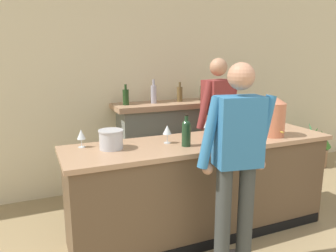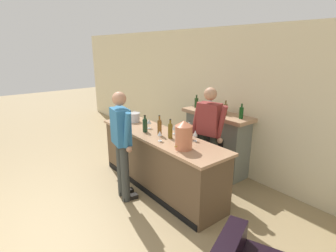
# 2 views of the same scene
# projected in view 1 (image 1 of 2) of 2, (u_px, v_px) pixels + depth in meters

# --- Properties ---
(wall_back_panel) EXTENTS (12.00, 0.07, 2.75)m
(wall_back_panel) POSITION_uv_depth(u_px,v_px,m) (144.00, 87.00, 4.51)
(wall_back_panel) COLOR beige
(wall_back_panel) RESTS_ON ground_plane
(bar_counter) EXTENTS (2.72, 0.73, 0.99)m
(bar_counter) POSITION_uv_depth(u_px,v_px,m) (201.00, 187.00, 3.34)
(bar_counter) COLOR brown
(bar_counter) RESTS_ON ground_plane
(fireplace_stone) EXTENTS (1.45, 0.52, 1.50)m
(fireplace_stone) POSITION_uv_depth(u_px,v_px,m) (166.00, 144.00, 4.52)
(fireplace_stone) COLOR slate
(fireplace_stone) RESTS_ON ground_plane
(potted_plant_corner) EXTENTS (0.38, 0.37, 0.75)m
(potted_plant_corner) POSITION_uv_depth(u_px,v_px,m) (317.00, 149.00, 5.40)
(potted_plant_corner) COLOR #8F6949
(potted_plant_corner) RESTS_ON ground_plane
(person_customer) EXTENTS (0.65, 0.35, 1.76)m
(person_customer) POSITION_uv_depth(u_px,v_px,m) (236.00, 162.00, 2.61)
(person_customer) COLOR #3A3D3A
(person_customer) RESTS_ON ground_plane
(person_bartender) EXTENTS (0.64, 0.38, 1.78)m
(person_bartender) POSITION_uv_depth(u_px,v_px,m) (217.00, 124.00, 4.00)
(person_bartender) COLOR #272C26
(person_bartender) RESTS_ON ground_plane
(copper_dispenser) EXTENTS (0.25, 0.29, 0.42)m
(copper_dispenser) POSITION_uv_depth(u_px,v_px,m) (273.00, 116.00, 3.37)
(copper_dispenser) COLOR #C8704E
(copper_dispenser) RESTS_ON bar_counter
(ice_bucket_steel) EXTENTS (0.22, 0.22, 0.17)m
(ice_bucket_steel) POSITION_uv_depth(u_px,v_px,m) (111.00, 139.00, 2.93)
(ice_bucket_steel) COLOR silver
(ice_bucket_steel) RESTS_ON bar_counter
(wine_bottle_cabernet_heavy) EXTENTS (0.08, 0.08, 0.30)m
(wine_bottle_cabernet_heavy) POSITION_uv_depth(u_px,v_px,m) (186.00, 132.00, 3.01)
(wine_bottle_cabernet_heavy) COLOR #1E3C23
(wine_bottle_cabernet_heavy) RESTS_ON bar_counter
(wine_bottle_chardonnay_pale) EXTENTS (0.07, 0.07, 0.34)m
(wine_bottle_chardonnay_pale) POSITION_uv_depth(u_px,v_px,m) (210.00, 126.00, 3.20)
(wine_bottle_chardonnay_pale) COLOR brown
(wine_bottle_chardonnay_pale) RESTS_ON bar_counter
(wine_bottle_burgundy_dark) EXTENTS (0.07, 0.07, 0.31)m
(wine_bottle_burgundy_dark) POSITION_uv_depth(u_px,v_px,m) (226.00, 124.00, 3.33)
(wine_bottle_burgundy_dark) COLOR brown
(wine_bottle_burgundy_dark) RESTS_ON bar_counter
(wine_bottle_rose_blush) EXTENTS (0.08, 0.08, 0.29)m
(wine_bottle_rose_blush) POSITION_uv_depth(u_px,v_px,m) (230.00, 119.00, 3.61)
(wine_bottle_rose_blush) COLOR #A0BEBF
(wine_bottle_rose_blush) RESTS_ON bar_counter
(wine_glass_front_left) EXTENTS (0.07, 0.07, 0.16)m
(wine_glass_front_left) POSITION_uv_depth(u_px,v_px,m) (207.00, 124.00, 3.46)
(wine_glass_front_left) COLOR silver
(wine_glass_front_left) RESTS_ON bar_counter
(wine_glass_near_bucket) EXTENTS (0.07, 0.07, 0.16)m
(wine_glass_near_bucket) POSITION_uv_depth(u_px,v_px,m) (239.00, 130.00, 3.14)
(wine_glass_near_bucket) COLOR silver
(wine_glass_near_bucket) RESTS_ON bar_counter
(wine_glass_by_dispenser) EXTENTS (0.07, 0.07, 0.17)m
(wine_glass_by_dispenser) POSITION_uv_depth(u_px,v_px,m) (242.00, 119.00, 3.66)
(wine_glass_by_dispenser) COLOR silver
(wine_glass_by_dispenser) RESTS_ON bar_counter
(wine_glass_mid_counter) EXTENTS (0.08, 0.08, 0.17)m
(wine_glass_mid_counter) POSITION_uv_depth(u_px,v_px,m) (81.00, 135.00, 2.97)
(wine_glass_mid_counter) COLOR silver
(wine_glass_mid_counter) RESTS_ON bar_counter
(wine_glass_back_row) EXTENTS (0.09, 0.09, 0.18)m
(wine_glass_back_row) POSITION_uv_depth(u_px,v_px,m) (167.00, 130.00, 3.11)
(wine_glass_back_row) COLOR silver
(wine_glass_back_row) RESTS_ON bar_counter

